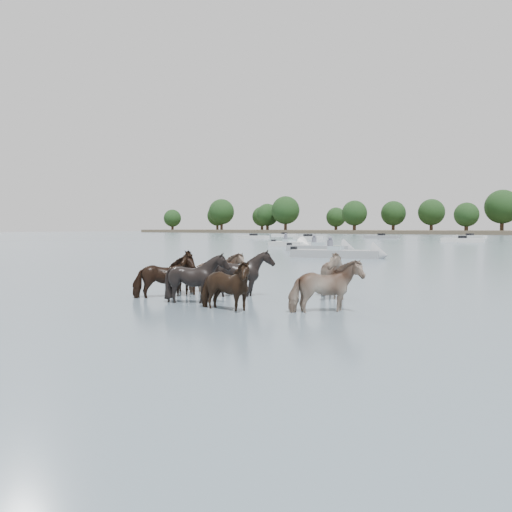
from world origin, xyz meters
The scene contains 7 objects.
ground centered at (0.00, 0.00, 0.00)m, with size 400.00×400.00×0.00m, color slate.
shoreline centered at (-70.00, 150.00, 0.50)m, with size 160.00×30.00×1.00m, color #4C4233.
pony_herd centered at (1.94, 1.98, 0.52)m, with size 6.76×4.58×1.45m.
motorboat_a centered at (-9.78, 28.40, 0.23)m, with size 5.53×2.77×1.92m.
motorboat_b centered at (-4.56, 21.50, 0.22)m, with size 6.18×2.98×1.92m.
motorboat_f centered at (-17.69, 36.09, 0.23)m, with size 4.96×2.33×1.92m.
treeline centered at (-73.64, 149.52, 6.53)m, with size 149.44×22.29×12.31m.
Camera 1 is at (10.81, -9.09, 1.88)m, focal length 38.46 mm.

